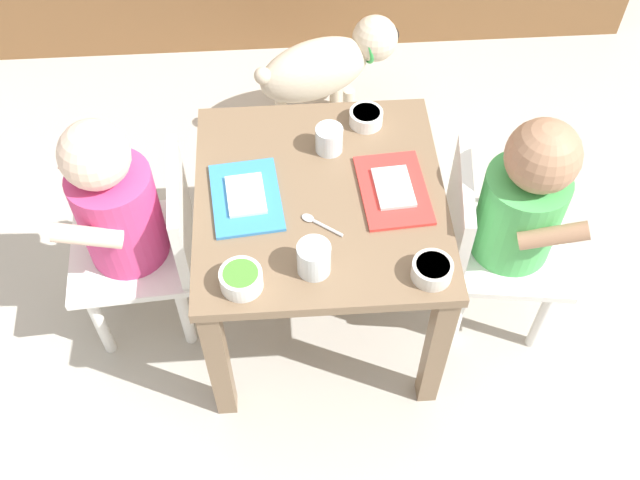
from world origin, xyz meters
name	(u,v)px	position (x,y,z in m)	size (l,w,h in m)	color
ground_plane	(320,308)	(0.00, 0.00, 0.00)	(7.00, 7.00, 0.00)	#B2ADA3
dining_table	(320,219)	(0.00, 0.00, 0.37)	(0.53, 0.57, 0.45)	#7A6047
seated_child_left	(122,211)	(-0.43, 0.03, 0.40)	(0.30, 0.30, 0.65)	white
seated_child_right	(517,208)	(0.43, -0.02, 0.40)	(0.31, 0.31, 0.64)	white
dog	(327,65)	(0.07, 0.70, 0.22)	(0.45, 0.28, 0.33)	beige
food_tray_left	(246,195)	(-0.16, 0.00, 0.46)	(0.16, 0.22, 0.02)	#388CD8
food_tray_right	(393,188)	(0.16, 0.00, 0.46)	(0.15, 0.22, 0.02)	red
water_cup_left	(314,260)	(-0.02, -0.19, 0.48)	(0.07, 0.07, 0.07)	white
water_cup_right	(329,141)	(0.03, 0.13, 0.48)	(0.06, 0.06, 0.06)	white
cereal_bowl_right_side	(366,117)	(0.12, 0.21, 0.47)	(0.08, 0.08, 0.03)	white
veggie_bowl_near	(241,279)	(-0.17, -0.22, 0.47)	(0.08, 0.08, 0.04)	white
cereal_bowl_left_side	(432,270)	(0.20, -0.22, 0.47)	(0.08, 0.08, 0.04)	silver
spoon_by_left_tray	(318,223)	(-0.01, -0.08, 0.45)	(0.09, 0.07, 0.01)	silver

